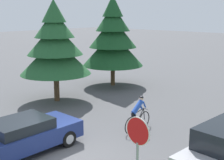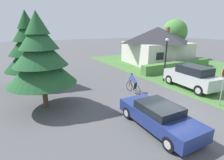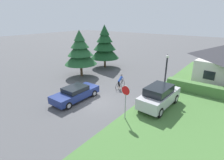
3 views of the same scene
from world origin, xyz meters
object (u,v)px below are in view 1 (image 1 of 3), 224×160
object	(u,v)px
conifer_tall_near	(55,46)
cyclist	(138,115)
conifer_tall_far	(113,39)
sedan_left_lane	(20,136)
stop_sign	(137,146)

from	to	relation	value
conifer_tall_near	cyclist	bearing A→B (deg)	-4.44
conifer_tall_near	conifer_tall_far	distance (m)	5.27
sedan_left_lane	conifer_tall_near	size ratio (longest dim) A/B	0.78
sedan_left_lane	conifer_tall_far	bearing A→B (deg)	25.52
cyclist	stop_sign	xyz separation A→B (m)	(3.70, -4.74, 1.19)
stop_sign	conifer_tall_far	world-z (taller)	conifer_tall_far
sedan_left_lane	stop_sign	world-z (taller)	stop_sign
sedan_left_lane	cyclist	distance (m)	5.15
cyclist	stop_sign	size ratio (longest dim) A/B	0.68
cyclist	conifer_tall_near	size ratio (longest dim) A/B	0.31
sedan_left_lane	conifer_tall_far	size ratio (longest dim) A/B	0.73
cyclist	conifer_tall_far	xyz separation A→B (m)	(-6.83, 5.77, 2.65)
conifer_tall_near	conifer_tall_far	xyz separation A→B (m)	(-0.27, 5.26, 0.07)
sedan_left_lane	cyclist	size ratio (longest dim) A/B	2.56
conifer_tall_far	conifer_tall_near	bearing A→B (deg)	-87.08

